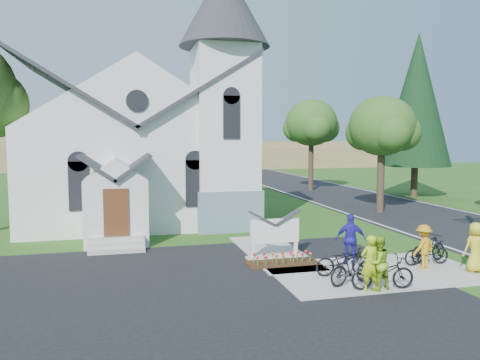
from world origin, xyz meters
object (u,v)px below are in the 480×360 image
object	(u,v)px
church_sign	(275,231)
bike_0	(382,273)
bike_1	(352,268)
cyclist_0	(370,263)
bike_3	(428,248)
cyclist_3	(424,246)
cyclist_2	(351,239)
cyclist_4	(476,247)
bike_4	(426,252)
bike_2	(343,261)
cyclist_1	(378,263)

from	to	relation	value
church_sign	bike_0	xyz separation A→B (m)	(1.90, -4.40, -0.47)
bike_1	cyclist_0	bearing A→B (deg)	-176.49
cyclist_0	bike_3	world-z (taller)	cyclist_0
cyclist_3	cyclist_2	bearing A→B (deg)	-46.42
bike_1	cyclist_4	distance (m)	4.69
cyclist_3	bike_3	world-z (taller)	cyclist_3
cyclist_3	bike_4	xyz separation A→B (m)	(0.38, 0.36, -0.31)
bike_3	bike_2	bearing A→B (deg)	87.12
cyclist_1	bike_2	distance (m)	1.62
bike_0	cyclist_2	size ratio (longest dim) A/B	1.06
bike_3	cyclist_4	world-z (taller)	cyclist_4
bike_2	cyclist_1	bearing A→B (deg)	-162.84
cyclist_0	cyclist_4	xyz separation A→B (m)	(4.43, 0.86, 0.01)
bike_2	cyclist_4	size ratio (longest dim) A/B	1.10
cyclist_1	bike_1	size ratio (longest dim) A/B	0.93
bike_1	bike_2	distance (m)	0.94
bike_1	bike_4	size ratio (longest dim) A/B	1.00
cyclist_2	bike_4	world-z (taller)	cyclist_2
bike_2	bike_4	xyz separation A→B (m)	(3.47, 0.47, -0.03)
cyclist_1	cyclist_0	bearing A→B (deg)	-13.13
bike_1	cyclist_2	size ratio (longest dim) A/B	0.96
bike_3	bike_0	bearing A→B (deg)	111.12
church_sign	cyclist_1	distance (m)	4.73
cyclist_1	church_sign	bearing A→B (deg)	-81.60
cyclist_0	bike_1	bearing A→B (deg)	-75.45
cyclist_2	cyclist_3	bearing A→B (deg)	172.55
cyclist_1	bike_2	bearing A→B (deg)	-90.94
church_sign	cyclist_1	bearing A→B (deg)	-68.46
church_sign	cyclist_4	size ratio (longest dim) A/B	1.31
cyclist_2	bike_2	world-z (taller)	cyclist_2
church_sign	bike_3	distance (m)	5.58
cyclist_0	cyclist_2	size ratio (longest dim) A/B	0.91
cyclist_2	cyclist_3	distance (m)	2.45
church_sign	bike_2	bearing A→B (deg)	-63.79
church_sign	cyclist_3	bearing A→B (deg)	-31.33
cyclist_4	bike_4	xyz separation A→B (m)	(-1.03, 1.17, -0.39)
cyclist_0	cyclist_1	world-z (taller)	cyclist_0
cyclist_2	cyclist_4	size ratio (longest dim) A/B	1.08
cyclist_4	bike_3	bearing A→B (deg)	-59.98
cyclist_1	bike_0	bearing A→B (deg)	166.87
church_sign	cyclist_1	size ratio (longest dim) A/B	1.36
church_sign	bike_1	distance (m)	3.99
bike_0	bike_3	bearing A→B (deg)	-47.41
cyclist_0	bike_1	distance (m)	0.74
cyclist_2	bike_3	world-z (taller)	cyclist_2
cyclist_1	bike_4	world-z (taller)	cyclist_1
bike_2	bike_1	bearing A→B (deg)	174.49
church_sign	cyclist_2	world-z (taller)	cyclist_2
church_sign	cyclist_0	distance (m)	4.64
cyclist_3	bike_3	bearing A→B (deg)	-156.12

